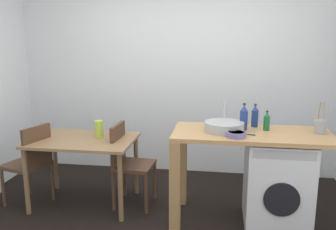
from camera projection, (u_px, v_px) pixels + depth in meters
wall_back at (177, 73)px, 4.72m from camera, size 4.60×0.10×2.70m
dining_table at (83, 148)px, 3.82m from camera, size 1.10×0.76×0.74m
chair_person_seat at (31, 161)px, 3.81m from camera, size 0.50×0.50×0.90m
chair_opposite at (128, 160)px, 3.83m from camera, size 0.42×0.42×0.90m
kitchen_counter at (229, 147)px, 3.44m from camera, size 1.50×0.68×0.92m
washing_machine at (277, 182)px, 3.44m from camera, size 0.60×0.61×0.86m
sink_basin at (224, 127)px, 3.41m from camera, size 0.38×0.38×0.09m
tap at (224, 113)px, 3.56m from camera, size 0.02×0.02×0.28m
bottle_tall_green at (244, 118)px, 3.45m from camera, size 0.08×0.08×0.26m
bottle_squat_brown at (255, 116)px, 3.57m from camera, size 0.07×0.07×0.23m
bottle_clear_small at (267, 121)px, 3.43m from camera, size 0.06×0.06×0.20m
mixing_bowl at (236, 134)px, 3.20m from camera, size 0.18×0.18×0.05m
utensil_crock at (320, 126)px, 3.32m from camera, size 0.11×0.11×0.30m
vase at (99, 129)px, 3.86m from camera, size 0.09×0.09×0.18m
scissors at (247, 134)px, 3.29m from camera, size 0.15×0.06×0.01m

